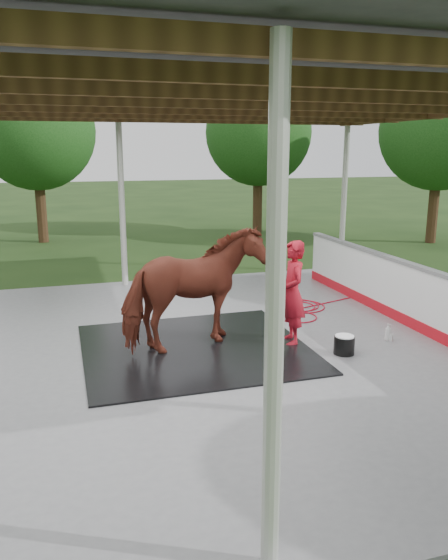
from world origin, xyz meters
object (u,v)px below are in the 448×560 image
object	(u,v)px
handler	(292,293)
wash_bucket	(344,344)
dasher_board	(414,298)
horse	(194,290)

from	to	relation	value
handler	wash_bucket	distance (m)	1.16
dasher_board	wash_bucket	size ratio (longest dim) A/B	24.77
dasher_board	handler	bearing A→B (deg)	-176.69
horse	handler	size ratio (longest dim) A/B	1.32
handler	wash_bucket	world-z (taller)	handler
horse	wash_bucket	bearing A→B (deg)	-128.95
horse	handler	xyz separation A→B (m)	(1.60, -0.18, -0.13)
horse	handler	distance (m)	1.61
handler	dasher_board	bearing A→B (deg)	99.14
dasher_board	horse	distance (m)	4.05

